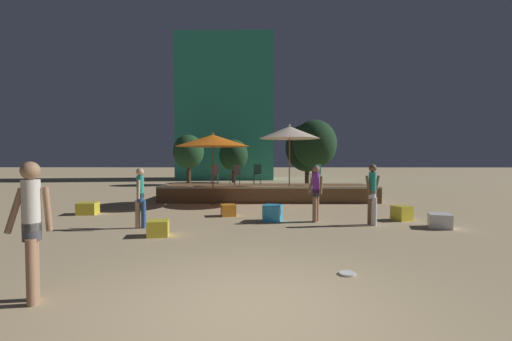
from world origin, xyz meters
name	(u,v)px	position (x,y,z in m)	size (l,w,h in m)	color
ground_plane	(252,309)	(0.00, 0.00, 0.00)	(120.00, 120.00, 0.00)	tan
wooden_deck	(268,193)	(0.48, 11.30, 0.32)	(9.43, 2.82, 0.71)	brown
patio_umbrella_0	(213,141)	(-1.79, 9.51, 2.61)	(3.00, 3.00, 2.93)	brown
patio_umbrella_1	(290,133)	(1.34, 9.97, 2.97)	(2.53, 2.53, 3.30)	brown
cube_seat_0	(158,228)	(-2.41, 4.03, 0.19)	(0.58, 0.58, 0.38)	yellow
cube_seat_1	(402,213)	(4.48, 6.21, 0.22)	(0.62, 0.62, 0.44)	yellow
cube_seat_2	(88,208)	(-5.76, 7.21, 0.20)	(0.69, 0.69, 0.40)	yellow
cube_seat_3	(228,210)	(-0.94, 6.91, 0.19)	(0.56, 0.56, 0.38)	orange
cube_seat_4	(273,213)	(0.49, 6.01, 0.25)	(0.64, 0.64, 0.50)	#2D9EDB
cube_seat_5	(440,221)	(5.06, 5.08, 0.19)	(0.69, 0.69, 0.39)	white
person_0	(140,196)	(-3.16, 4.96, 0.88)	(0.29, 0.49, 1.65)	tan
person_1	(32,224)	(-2.93, 0.16, 1.06)	(0.53, 0.31, 1.89)	#997051
person_2	(316,192)	(1.79, 5.91, 0.91)	(0.45, 0.33, 1.69)	#997051
person_3	(372,192)	(3.31, 5.43, 0.95)	(0.52, 0.34, 1.74)	white
bistro_chair_0	(257,172)	(0.00, 11.19, 1.26)	(0.40, 0.41, 0.90)	#1E4C47
bistro_chair_1	(215,172)	(-1.94, 11.17, 1.26)	(0.42, 0.43, 0.90)	#47474C
bistro_chair_2	(317,172)	(2.69, 11.17, 1.26)	(0.48, 0.48, 0.90)	#1E4C47
bistro_chair_3	(236,173)	(-0.93, 10.58, 1.26)	(0.48, 0.48, 0.90)	#47474C
frisbee_disc	(347,273)	(1.55, 1.30, 0.02)	(0.27, 0.27, 0.03)	white
background_tree_0	(307,148)	(3.09, 17.20, 2.53)	(2.74, 2.74, 4.05)	#3D2B1C
background_tree_1	(234,155)	(-1.87, 21.59, 2.09)	(2.16, 2.16, 3.29)	#3D2B1C
background_tree_2	(188,152)	(-4.88, 19.55, 2.31)	(2.14, 2.14, 3.51)	#3D2B1C
background_tree_3	(315,144)	(3.25, 15.31, 2.69)	(2.49, 2.49, 4.08)	#3D2B1C
distant_building	(226,109)	(-2.89, 26.47, 6.21)	(8.30, 4.48, 12.43)	teal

